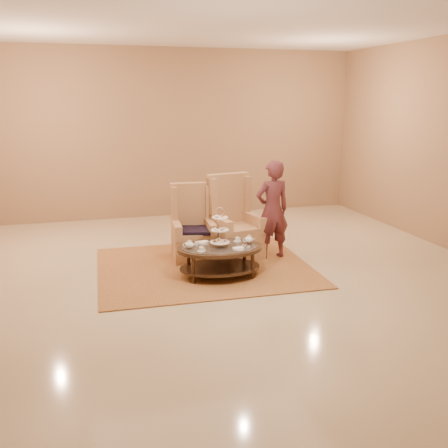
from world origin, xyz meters
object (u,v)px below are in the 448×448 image
object	(u,v)px
tea_table	(220,252)
armchair_right	(233,229)
person	(272,210)
armchair_left	(193,234)

from	to	relation	value
tea_table	armchair_right	distance (m)	1.02
tea_table	person	world-z (taller)	person
armchair_right	person	distance (m)	0.71
tea_table	armchair_left	xyz separation A→B (m)	(-0.19, 0.96, 0.03)
tea_table	person	distance (m)	1.25
armchair_right	person	xyz separation A→B (m)	(0.55, -0.29, 0.34)
armchair_right	tea_table	bearing A→B (deg)	-128.20
armchair_right	person	world-z (taller)	person
person	armchair_left	bearing A→B (deg)	-23.82
armchair_left	person	size ratio (longest dim) A/B	0.76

